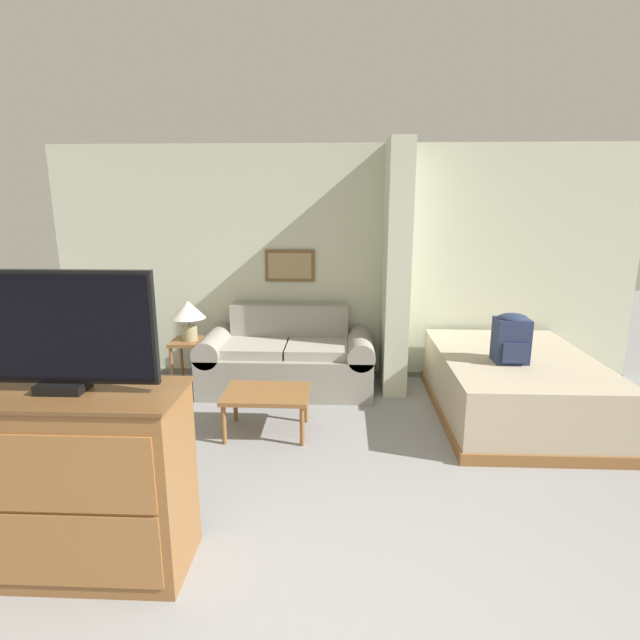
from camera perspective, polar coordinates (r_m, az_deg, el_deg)
The scene contains 10 objects.
wall_back at distance 5.66m, azimuth 2.51°, elevation 6.28°, with size 6.46×0.16×2.60m.
wall_partition_pillar at distance 5.30m, azimuth 8.69°, elevation 5.71°, with size 0.24×0.67×2.60m.
couch at distance 5.43m, azimuth -3.72°, elevation -4.54°, with size 1.85×0.84×0.88m.
coffee_table at distance 4.42m, azimuth -6.10°, elevation -8.67°, with size 0.74×0.54×0.38m.
side_table at distance 5.52m, azimuth -14.53°, elevation -3.35°, with size 0.38×0.38×0.56m.
table_lamp at distance 5.42m, azimuth -14.78°, elevation 0.78°, with size 0.36×0.36×0.43m.
tv_dresser at distance 3.12m, azimuth -26.15°, elevation -16.28°, with size 1.21×0.52×1.04m.
tv at distance 2.83m, azimuth -27.89°, elevation -1.16°, with size 1.02×0.16×0.63m.
bed at distance 5.11m, azimuth 21.20°, elevation -6.90°, with size 1.41×1.97×0.59m.
backpack at distance 4.74m, azimuth 21.06°, elevation -1.83°, with size 0.29×0.27×0.44m.
Camera 1 is at (-0.00, -1.58, 2.00)m, focal length 28.00 mm.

